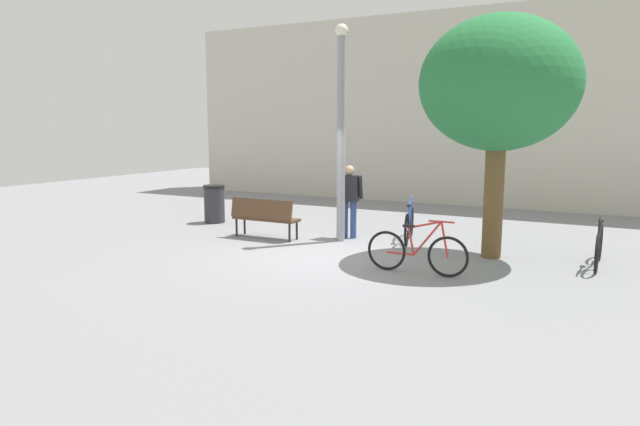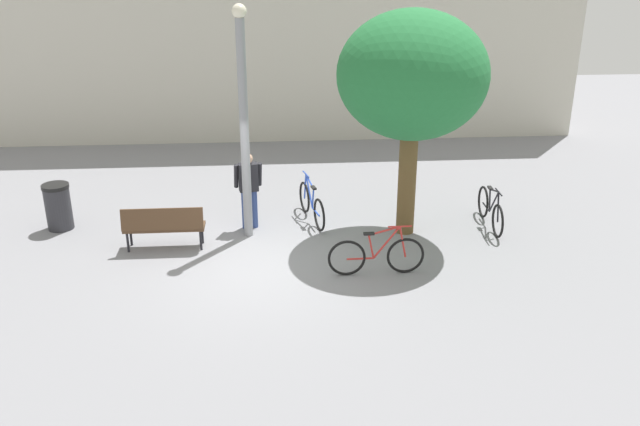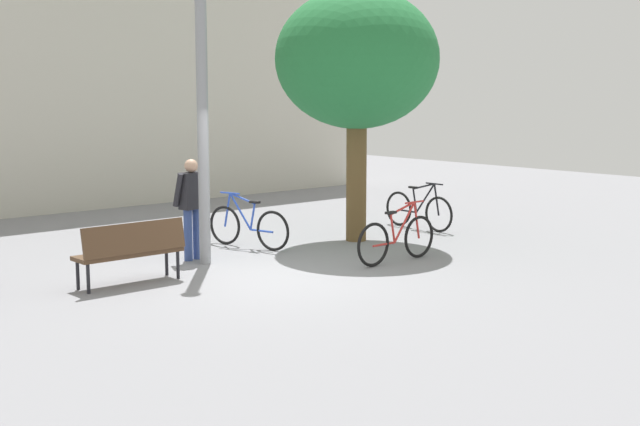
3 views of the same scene
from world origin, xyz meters
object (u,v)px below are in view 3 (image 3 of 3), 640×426
object	(u,v)px
bicycle_black	(419,210)
bicycle_red	(397,239)
person_by_lamppost	(192,202)
plaza_tree	(357,60)
lamppost	(202,107)
bicycle_blue	(248,226)
park_bench	(131,248)

from	to	relation	value
bicycle_black	bicycle_red	world-z (taller)	same
person_by_lamppost	bicycle_black	size ratio (longest dim) A/B	0.92
person_by_lamppost	bicycle_red	xyz separation A→B (m)	(2.39, -2.37, -0.58)
bicycle_black	bicycle_red	distance (m)	3.45
plaza_tree	bicycle_black	world-z (taller)	plaza_tree
lamppost	plaza_tree	distance (m)	3.41
lamppost	plaza_tree	bearing A→B (deg)	-1.20
bicycle_black	bicycle_blue	size ratio (longest dim) A/B	1.02
lamppost	bicycle_red	xyz separation A→B (m)	(2.42, -1.97, -2.14)
park_bench	plaza_tree	world-z (taller)	plaza_tree
plaza_tree	bicycle_black	distance (m)	3.48
bicycle_black	plaza_tree	bearing A→B (deg)	-175.75
person_by_lamppost	bicycle_red	size ratio (longest dim) A/B	0.92
bicycle_black	bicycle_red	bearing A→B (deg)	-143.79
bicycle_red	bicycle_blue	bearing A→B (deg)	111.57
person_by_lamppost	park_bench	xyz separation A→B (m)	(-1.68, -0.99, -0.42)
person_by_lamppost	bicycle_black	distance (m)	5.22
person_by_lamppost	bicycle_black	world-z (taller)	person_by_lamppost
lamppost	person_by_lamppost	bearing A→B (deg)	86.58
park_bench	bicycle_black	bearing A→B (deg)	5.48
lamppost	person_by_lamppost	xyz separation A→B (m)	(0.02, 0.40, -1.56)
lamppost	bicycle_black	size ratio (longest dim) A/B	2.60
park_bench	bicycle_red	distance (m)	4.30
park_bench	bicycle_black	world-z (taller)	bicycle_black
lamppost	bicycle_red	size ratio (longest dim) A/B	2.60
park_bench	bicycle_red	xyz separation A→B (m)	(4.07, -1.38, -0.16)
park_bench	plaza_tree	distance (m)	5.71
person_by_lamppost	park_bench	size ratio (longest dim) A/B	1.04
lamppost	person_by_lamppost	world-z (taller)	lamppost
bicycle_red	lamppost	bearing A→B (deg)	140.89
person_by_lamppost	plaza_tree	xyz separation A→B (m)	(3.29, -0.47, 2.35)
plaza_tree	bicycle_blue	bearing A→B (deg)	158.89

